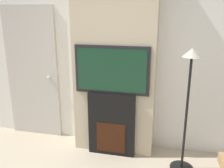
% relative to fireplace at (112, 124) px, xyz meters
% --- Properties ---
extents(wall_back, '(6.00, 0.06, 2.70)m').
position_rel_fireplace_xyz_m(wall_back, '(0.00, 0.36, 0.91)').
color(wall_back, silver).
rests_on(wall_back, ground_plane).
extents(chimney_breast, '(1.11, 0.33, 2.70)m').
position_rel_fireplace_xyz_m(chimney_breast, '(0.00, 0.16, 0.91)').
color(chimney_breast, '#BCAD8E').
rests_on(chimney_breast, ground_plane).
extents(fireplace, '(0.64, 0.15, 0.90)m').
position_rel_fireplace_xyz_m(fireplace, '(0.00, 0.00, 0.00)').
color(fireplace, black).
rests_on(fireplace, ground_plane).
extents(television, '(0.98, 0.07, 0.63)m').
position_rel_fireplace_xyz_m(television, '(0.00, -0.00, 0.77)').
color(television, black).
rests_on(television, fireplace).
extents(floor_lamp, '(0.29, 0.29, 1.55)m').
position_rel_fireplace_xyz_m(floor_lamp, '(0.96, -0.17, 0.54)').
color(floor_lamp, black).
rests_on(floor_lamp, ground_plane).
extents(entry_door, '(0.84, 0.09, 2.03)m').
position_rel_fireplace_xyz_m(entry_door, '(-1.34, 0.30, 0.57)').
color(entry_door, '#BCB7AD').
rests_on(entry_door, ground_plane).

